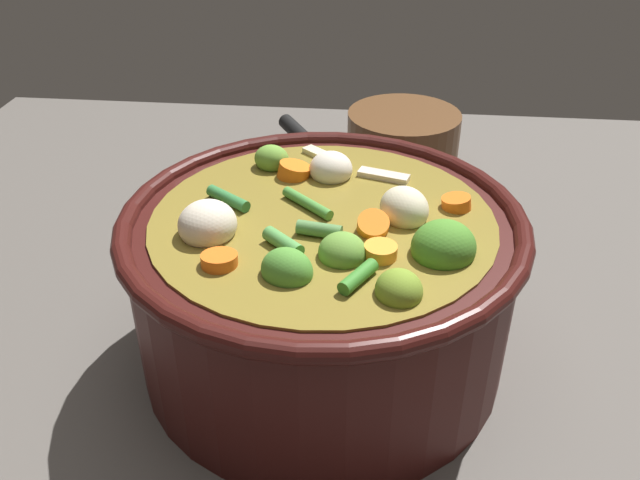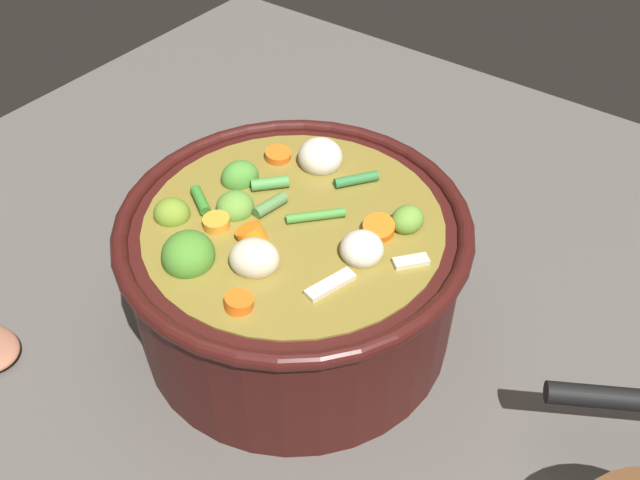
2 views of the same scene
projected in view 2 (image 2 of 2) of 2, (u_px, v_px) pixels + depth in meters
name	position (u px, v px, depth m)	size (l,w,h in m)	color
ground_plane	(297.00, 322.00, 0.67)	(1.10, 1.10, 0.00)	#514C47
cooking_pot	(295.00, 270.00, 0.62)	(0.31, 0.31, 0.16)	#38110F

